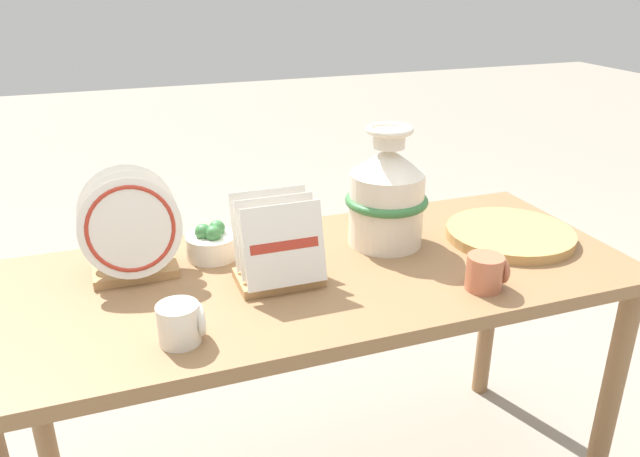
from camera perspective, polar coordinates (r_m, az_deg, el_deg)
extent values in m
cube|color=olive|center=(1.55, 0.00, -4.34)|extent=(1.56, 0.66, 0.03)
cylinder|color=olive|center=(1.91, 24.93, -14.24)|extent=(0.06, 0.06, 0.72)
cylinder|color=olive|center=(1.93, -24.54, -13.68)|extent=(0.06, 0.06, 0.72)
cylinder|color=olive|center=(2.26, 15.24, -6.71)|extent=(0.06, 0.06, 0.72)
cylinder|color=silver|center=(1.66, 6.07, 1.81)|extent=(0.20, 0.20, 0.20)
cone|color=silver|center=(1.62, 6.26, 6.20)|extent=(0.20, 0.20, 0.07)
cylinder|color=silver|center=(1.60, 6.35, 8.16)|extent=(0.08, 0.08, 0.05)
torus|color=silver|center=(1.60, 6.39, 8.96)|extent=(0.12, 0.12, 0.02)
torus|color=#38753D|center=(1.65, 6.10, 2.57)|extent=(0.22, 0.22, 0.02)
cube|color=tan|center=(1.59, -16.53, -3.56)|extent=(0.20, 0.13, 0.02)
cylinder|color=tan|center=(1.62, -19.27, -1.77)|extent=(0.01, 0.01, 0.06)
cylinder|color=tan|center=(1.62, -14.42, -1.11)|extent=(0.01, 0.01, 0.06)
cylinder|color=white|center=(1.48, -16.91, -0.02)|extent=(0.23, 0.07, 0.23)
torus|color=#B23323|center=(1.48, -16.91, -0.03)|extent=(0.20, 0.06, 0.20)
cylinder|color=white|center=(1.53, -17.06, 0.73)|extent=(0.23, 0.07, 0.23)
cylinder|color=white|center=(1.59, -17.20, 1.43)|extent=(0.23, 0.07, 0.23)
cube|color=tan|center=(1.49, -3.81, -4.45)|extent=(0.20, 0.13, 0.02)
cylinder|color=tan|center=(1.50, -6.94, -2.55)|extent=(0.01, 0.01, 0.06)
cylinder|color=tan|center=(1.53, -1.92, -1.81)|extent=(0.01, 0.01, 0.06)
cube|color=white|center=(1.39, -3.29, -1.57)|extent=(0.19, 0.06, 0.18)
cube|color=white|center=(1.44, -3.92, -0.72)|extent=(0.19, 0.06, 0.18)
cube|color=white|center=(1.49, -4.51, 0.07)|extent=(0.19, 0.06, 0.18)
cube|color=#B23323|center=(1.39, -3.26, -1.58)|extent=(0.16, 0.01, 0.02)
cylinder|color=tan|center=(1.78, 17.03, -0.82)|extent=(0.34, 0.34, 0.01)
cylinder|color=tan|center=(1.78, 17.06, -0.55)|extent=(0.34, 0.34, 0.01)
cylinder|color=tan|center=(1.78, 17.09, -0.29)|extent=(0.34, 0.34, 0.01)
cylinder|color=silver|center=(1.27, -12.79, -8.49)|extent=(0.08, 0.08, 0.08)
torus|color=silver|center=(1.28, -10.91, -8.14)|extent=(0.02, 0.07, 0.07)
cylinder|color=#B76647|center=(1.48, 14.80, -3.92)|extent=(0.08, 0.08, 0.08)
torus|color=#B76647|center=(1.51, 16.14, -3.59)|extent=(0.02, 0.07, 0.07)
cylinder|color=white|center=(1.62, -9.86, -1.59)|extent=(0.13, 0.13, 0.06)
sphere|color=#38753D|center=(1.60, -10.65, -0.31)|extent=(0.04, 0.04, 0.04)
sphere|color=#38753D|center=(1.62, -9.40, 0.03)|extent=(0.04, 0.04, 0.04)
sphere|color=#38753D|center=(1.59, -9.71, -0.46)|extent=(0.04, 0.04, 0.04)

